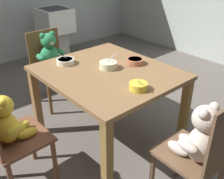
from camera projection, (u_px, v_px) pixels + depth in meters
ground_plane at (108, 139)px, 2.58m from camera, size 5.20×5.20×0.04m
dining_table at (108, 81)px, 2.29m from camera, size 1.11×0.98×0.71m
teddy_chair_near_right at (200, 143)px, 1.65m from camera, size 0.41×0.38×0.90m
teddy_chair_near_front at (8, 129)px, 1.82m from camera, size 0.43×0.40×0.84m
teddy_chair_near_left at (51, 58)px, 2.93m from camera, size 0.41×0.42×0.83m
porridge_bowl_cream_center at (108, 65)px, 2.27m from camera, size 0.15×0.16×0.13m
porridge_bowl_yellow_near_right at (138, 86)px, 1.93m from camera, size 0.14×0.14×0.12m
porridge_bowl_terracotta_far_center at (135, 61)px, 2.36m from camera, size 0.15×0.15×0.05m
porridge_bowl_white_near_left at (65, 61)px, 2.36m from camera, size 0.16×0.16×0.12m
sink_basin at (56, 27)px, 4.08m from camera, size 0.48×0.44×0.82m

